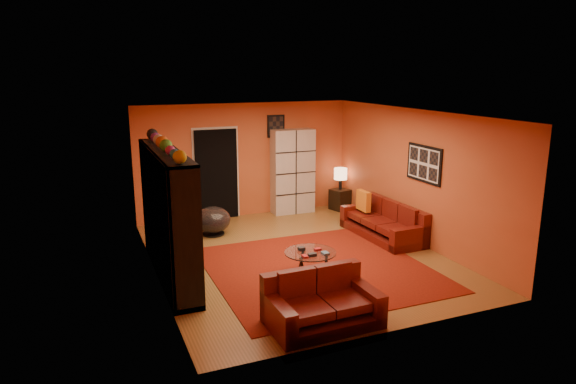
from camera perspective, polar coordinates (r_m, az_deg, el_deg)
name	(u,v)px	position (r m, az deg, el deg)	size (l,w,h in m)	color
floor	(297,256)	(9.46, 0.98, -7.16)	(6.00, 6.00, 0.00)	brown
ceiling	(297,113)	(8.88, 1.04, 8.74)	(6.00, 6.00, 0.00)	white
wall_back	(245,160)	(11.84, -4.76, 3.56)	(6.00, 6.00, 0.00)	#BF512A
wall_front	(392,237)	(6.54, 11.52, -4.96)	(6.00, 6.00, 0.00)	#BF512A
wall_left	(153,201)	(8.43, -14.79, -0.94)	(6.00, 6.00, 0.00)	#BF512A
wall_right	(415,176)	(10.31, 13.88, 1.71)	(6.00, 6.00, 0.00)	#BF512A
rug	(318,269)	(8.90, 3.38, -8.50)	(3.60, 3.60, 0.01)	#60130B
doorway	(216,175)	(11.67, -7.95, 1.92)	(0.95, 0.10, 2.04)	black
wall_art_right	(424,164)	(10.00, 14.89, 3.05)	(0.03, 1.00, 0.70)	black
wall_art_back	(276,126)	(11.96, -1.35, 7.33)	(0.42, 0.03, 0.52)	black
entertainment_unit	(168,214)	(8.53, -13.19, -2.42)	(0.45, 3.00, 2.10)	black
tv	(172,218)	(8.50, -12.78, -2.85)	(0.12, 0.95, 0.55)	black
sofa	(386,223)	(10.65, 10.80, -3.39)	(0.88, 2.03, 0.85)	#4F0E0A
loveseat	(320,303)	(7.06, 3.59, -12.17)	(1.49, 0.91, 0.85)	#4F0E0A
throw_pillow	(364,201)	(10.94, 8.39, -0.96)	(0.12, 0.42, 0.42)	orange
coffee_table	(310,255)	(8.45, 2.49, -6.97)	(0.85, 0.85, 0.42)	silver
storage_cabinet	(292,171)	(12.08, 0.49, 2.31)	(0.99, 0.44, 1.98)	beige
bowl_chair	(213,220)	(10.67, -8.34, -3.10)	(0.72, 0.72, 0.59)	black
side_table	(340,199)	(12.53, 5.79, -0.82)	(0.40, 0.40, 0.50)	black
table_lamp	(341,174)	(12.39, 5.86, 1.96)	(0.31, 0.31, 0.52)	black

